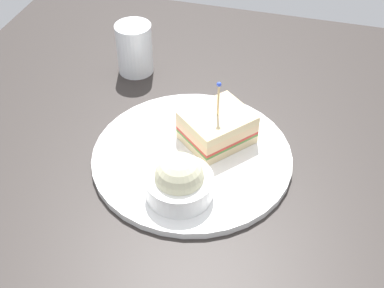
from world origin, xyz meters
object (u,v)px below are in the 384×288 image
Objects in this scene: sandwich_half_center at (217,127)px; coleslaw_bowl at (179,181)px; plate at (192,156)px; drink_glass at (135,50)px.

coleslaw_bowl is at bearing -100.56° from sandwich_half_center.
plate is at bearing -124.22° from sandwich_half_center.
plate is 26.20cm from drink_glass.
coleslaw_bowl is 1.00× the size of drink_glass.
plate is 2.38× the size of sandwich_half_center.
sandwich_half_center reaches higher than plate.
sandwich_half_center is 1.35× the size of drink_glass.
sandwich_half_center is 1.35× the size of coleslaw_bowl.
drink_glass is (-16.86, 28.28, 0.76)cm from coleslaw_bowl.
coleslaw_bowl reaches higher than plate.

